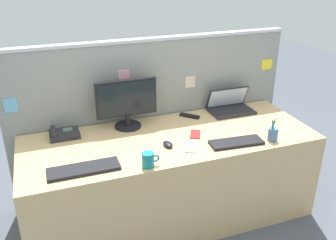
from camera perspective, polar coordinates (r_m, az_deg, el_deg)
The scene contains 14 objects.
ground_plane at distance 3.18m, azimuth 0.31°, elevation -14.16°, with size 10.00×10.00×0.00m, color #4C515B.
desk at distance 2.97m, azimuth 0.33°, elevation -8.78°, with size 2.20×0.82×0.72m, color tan.
cubicle_divider at distance 3.19m, azimuth -2.42°, elevation 0.41°, with size 2.37×0.08×1.37m.
desktop_monitor at distance 2.89m, azimuth -6.37°, elevation 2.78°, with size 0.48×0.21×0.39m.
laptop at distance 3.27m, azimuth 9.44°, elevation 2.21°, with size 0.37×0.25×0.20m.
desk_phone at distance 2.89m, azimuth -15.76°, elevation -2.04°, with size 0.22×0.16×0.08m.
keyboard_main at distance 2.74m, azimuth 10.44°, elevation -3.40°, with size 0.39×0.14×0.02m, color black.
keyboard_spare at distance 2.44m, azimuth -12.80°, elevation -7.35°, with size 0.46×0.15×0.02m, color black.
computer_mouse_right_hand at distance 2.66m, azimuth -0.02°, elevation -3.74°, with size 0.06×0.10×0.03m, color black.
pen_cup at distance 2.83m, azimuth 15.80°, elevation -2.10°, with size 0.07×0.07×0.17m.
cell_phone_silver_slab at distance 2.65m, azimuth 3.55°, elevation -4.22°, with size 0.07×0.15×0.01m, color #B7BAC1.
cell_phone_red_case at distance 2.83m, azimuth 4.22°, elevation -2.18°, with size 0.07×0.14×0.01m, color #B22323.
tv_remote at distance 3.12m, azimuth 3.33°, elevation 0.64°, with size 0.04×0.17×0.02m, color black.
coffee_mug at distance 2.41m, azimuth -3.04°, elevation -6.10°, with size 0.12×0.08×0.10m.
Camera 1 is at (-0.85, -2.33, 2.00)m, focal length 39.72 mm.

